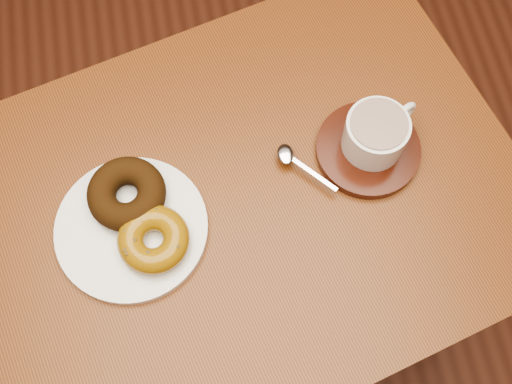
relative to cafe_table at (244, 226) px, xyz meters
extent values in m
plane|color=#572A1B|center=(-0.20, 0.09, -0.65)|extent=(6.00, 6.00, 0.00)
cube|color=brown|center=(0.00, 0.00, 0.11)|extent=(0.95, 0.80, 0.03)
cylinder|color=#482114|center=(0.43, -0.17, -0.28)|extent=(0.05, 0.05, 0.74)
cylinder|color=#482114|center=(-0.43, 0.17, -0.28)|extent=(0.05, 0.05, 0.74)
cylinder|color=#482114|center=(0.29, 0.35, -0.28)|extent=(0.05, 0.05, 0.74)
cylinder|color=white|center=(-0.16, -0.02, 0.13)|extent=(0.31, 0.31, 0.01)
torus|color=#311B09|center=(-0.16, 0.02, 0.16)|extent=(0.12, 0.12, 0.04)
torus|color=#996A10|center=(-0.13, -0.05, 0.16)|extent=(0.14, 0.14, 0.04)
cube|color=#4C3919|center=(-0.10, -0.05, 0.17)|extent=(0.01, 0.00, 0.00)
cube|color=#4C3919|center=(-0.10, -0.03, 0.17)|extent=(0.01, 0.01, 0.00)
cube|color=#4C3919|center=(-0.11, -0.02, 0.17)|extent=(0.01, 0.01, 0.00)
cube|color=#4C3919|center=(-0.13, -0.02, 0.17)|extent=(0.01, 0.01, 0.00)
cube|color=#4C3919|center=(-0.14, -0.02, 0.17)|extent=(0.01, 0.01, 0.00)
cube|color=#4C3919|center=(-0.16, -0.03, 0.17)|extent=(0.01, 0.01, 0.00)
cube|color=#4C3919|center=(-0.16, -0.04, 0.17)|extent=(0.01, 0.01, 0.00)
cube|color=#4C3919|center=(-0.16, -0.06, 0.17)|extent=(0.01, 0.01, 0.00)
cube|color=#4C3919|center=(-0.16, -0.07, 0.17)|extent=(0.01, 0.01, 0.00)
cube|color=#4C3919|center=(-0.14, -0.08, 0.17)|extent=(0.01, 0.01, 0.00)
cube|color=#4C3919|center=(-0.13, -0.08, 0.17)|extent=(0.01, 0.01, 0.00)
cube|color=#4C3919|center=(-0.11, -0.07, 0.17)|extent=(0.01, 0.01, 0.00)
cube|color=#4C3919|center=(-0.10, -0.06, 0.17)|extent=(0.01, 0.01, 0.00)
cylinder|color=#351007|center=(0.20, 0.04, 0.13)|extent=(0.20, 0.20, 0.02)
cylinder|color=white|center=(0.20, 0.05, 0.17)|extent=(0.09, 0.09, 0.06)
cylinder|color=#4F271B|center=(0.20, 0.05, 0.20)|extent=(0.08, 0.08, 0.00)
torus|color=white|center=(0.25, 0.07, 0.17)|extent=(0.04, 0.03, 0.04)
ellipsoid|color=silver|center=(0.07, 0.05, 0.14)|extent=(0.02, 0.03, 0.01)
cube|color=silver|center=(0.11, 0.01, 0.14)|extent=(0.06, 0.07, 0.00)
camera|label=1|loc=(-0.04, -0.34, 1.00)|focal=45.00mm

